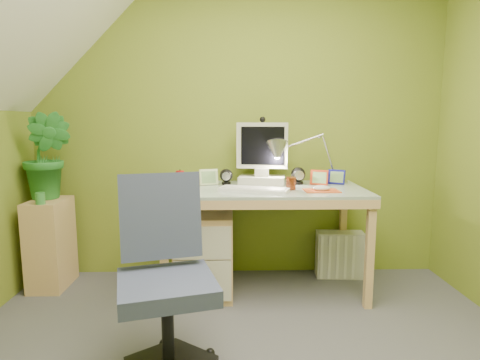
{
  "coord_description": "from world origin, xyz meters",
  "views": [
    {
      "loc": [
        -0.06,
        -1.58,
        1.23
      ],
      "look_at": [
        0.0,
        1.0,
        0.85
      ],
      "focal_mm": 30.0,
      "sensor_mm": 36.0,
      "label": 1
    }
  ],
  "objects_px": {
    "desk": "(263,239)",
    "monitor": "(262,147)",
    "task_chair": "(167,284)",
    "desk_lamp": "(322,148)",
    "side_ledge": "(51,243)",
    "potted_plant": "(48,156)",
    "radiator": "(340,254)"
  },
  "relations": [
    {
      "from": "desk",
      "to": "monitor",
      "type": "bearing_deg",
      "value": 90.0
    },
    {
      "from": "desk",
      "to": "task_chair",
      "type": "distance_m",
      "value": 1.13
    },
    {
      "from": "task_chair",
      "to": "monitor",
      "type": "bearing_deg",
      "value": 49.63
    },
    {
      "from": "desk_lamp",
      "to": "task_chair",
      "type": "height_order",
      "value": "desk_lamp"
    },
    {
      "from": "desk",
      "to": "side_ledge",
      "type": "height_order",
      "value": "desk"
    },
    {
      "from": "monitor",
      "to": "desk_lamp",
      "type": "bearing_deg",
      "value": 9.66
    },
    {
      "from": "side_ledge",
      "to": "potted_plant",
      "type": "distance_m",
      "value": 0.65
    },
    {
      "from": "potted_plant",
      "to": "task_chair",
      "type": "distance_m",
      "value": 1.62
    },
    {
      "from": "desk_lamp",
      "to": "task_chair",
      "type": "distance_m",
      "value": 1.64
    },
    {
      "from": "monitor",
      "to": "side_ledge",
      "type": "bearing_deg",
      "value": -167.48
    },
    {
      "from": "monitor",
      "to": "radiator",
      "type": "bearing_deg",
      "value": 14.22
    },
    {
      "from": "desk_lamp",
      "to": "task_chair",
      "type": "relative_size",
      "value": 0.59
    },
    {
      "from": "monitor",
      "to": "potted_plant",
      "type": "bearing_deg",
      "value": -169.3
    },
    {
      "from": "monitor",
      "to": "desk_lamp",
      "type": "height_order",
      "value": "monitor"
    },
    {
      "from": "desk",
      "to": "radiator",
      "type": "distance_m",
      "value": 0.7
    },
    {
      "from": "potted_plant",
      "to": "side_ledge",
      "type": "bearing_deg",
      "value": -90.0
    },
    {
      "from": "radiator",
      "to": "potted_plant",
      "type": "bearing_deg",
      "value": -174.14
    },
    {
      "from": "desk_lamp",
      "to": "potted_plant",
      "type": "distance_m",
      "value": 2.03
    },
    {
      "from": "desk_lamp",
      "to": "monitor",
      "type": "bearing_deg",
      "value": -167.91
    },
    {
      "from": "desk_lamp",
      "to": "side_ledge",
      "type": "distance_m",
      "value": 2.15
    },
    {
      "from": "task_chair",
      "to": "radiator",
      "type": "bearing_deg",
      "value": 30.76
    },
    {
      "from": "desk",
      "to": "desk_lamp",
      "type": "bearing_deg",
      "value": 21.8
    },
    {
      "from": "potted_plant",
      "to": "radiator",
      "type": "xyz_separation_m",
      "value": [
        2.2,
        0.08,
        -0.8
      ]
    },
    {
      "from": "desk",
      "to": "task_chair",
      "type": "height_order",
      "value": "task_chair"
    },
    {
      "from": "monitor",
      "to": "radiator",
      "type": "distance_m",
      "value": 1.06
    },
    {
      "from": "monitor",
      "to": "potted_plant",
      "type": "height_order",
      "value": "monitor"
    },
    {
      "from": "side_ledge",
      "to": "task_chair",
      "type": "relative_size",
      "value": 0.71
    },
    {
      "from": "desk_lamp",
      "to": "radiator",
      "type": "relative_size",
      "value": 1.5
    },
    {
      "from": "radiator",
      "to": "side_ledge",
      "type": "bearing_deg",
      "value": -172.84
    },
    {
      "from": "radiator",
      "to": "desk_lamp",
      "type": "bearing_deg",
      "value": -160.34
    },
    {
      "from": "radiator",
      "to": "monitor",
      "type": "bearing_deg",
      "value": -171.62
    },
    {
      "from": "task_chair",
      "to": "desk_lamp",
      "type": "bearing_deg",
      "value": 34.2
    }
  ]
}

